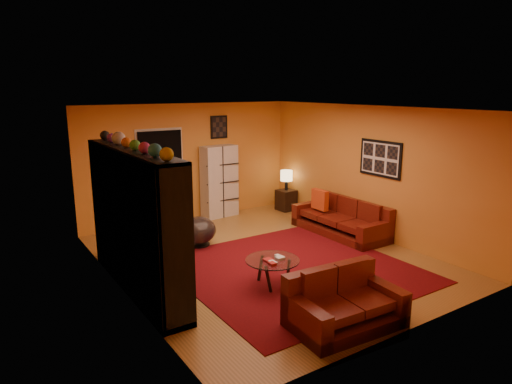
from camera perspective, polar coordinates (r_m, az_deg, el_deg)
floor at (r=8.13m, az=1.11°, el=-8.24°), size 6.00×6.00×0.00m
ceiling at (r=7.58m, az=1.19°, el=10.39°), size 6.00×6.00×0.00m
wall_back at (r=10.33m, az=-8.29°, el=3.70°), size 6.00×0.00×6.00m
wall_front at (r=5.62m, az=18.71°, el=-4.73°), size 6.00×0.00×6.00m
wall_left at (r=6.71m, az=-16.80°, el=-1.76°), size 0.00×6.00×6.00m
wall_right at (r=9.37m, az=13.90°, el=2.51°), size 0.00×6.00×6.00m
rug at (r=7.66m, az=4.73°, el=-9.61°), size 3.60×3.60×0.01m
doorway at (r=10.07m, az=-11.75°, el=1.71°), size 0.95×0.10×2.04m
wall_art_right at (r=9.10m, az=15.29°, el=4.05°), size 0.03×1.00×0.70m
wall_art_back at (r=10.55m, az=-4.65°, el=8.10°), size 0.42×0.03×0.52m
entertainment_unit at (r=6.84m, az=-14.86°, el=-3.54°), size 0.45×3.00×2.10m
tv at (r=6.90m, az=-14.52°, el=-4.03°), size 0.88×0.11×0.50m
sofa at (r=9.54m, az=10.80°, el=-3.42°), size 0.87×2.10×0.85m
loveseat at (r=6.02m, az=10.65°, el=-13.46°), size 1.45×0.93×0.85m
throw_pillow at (r=9.69m, az=7.98°, el=-0.94°), size 0.12×0.42×0.42m
coffee_table at (r=6.94m, az=2.07°, el=-8.80°), size 0.82×0.82×0.41m
storage_cabinet at (r=10.52m, az=-4.61°, el=1.33°), size 0.86×0.45×1.65m
bowl_chair at (r=8.71m, az=-7.24°, el=-4.80°), size 0.68×0.68×0.55m
side_table at (r=11.15m, az=3.78°, el=-1.01°), size 0.43×0.43×0.50m
table_lamp at (r=11.03m, az=3.83°, el=1.98°), size 0.29×0.29×0.48m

